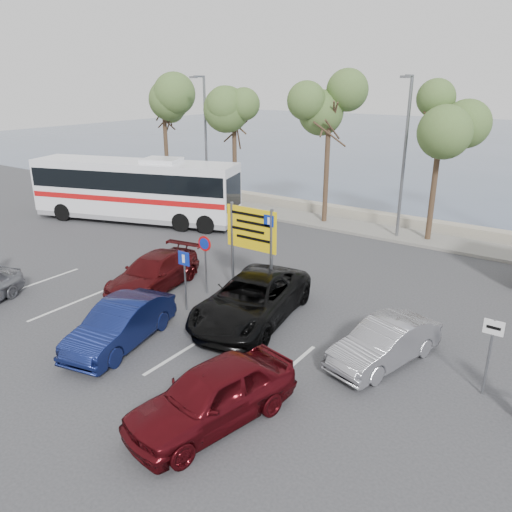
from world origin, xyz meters
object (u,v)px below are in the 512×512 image
Objects in this scene: coach_bus_left at (135,192)px; car_maroon at (153,273)px; car_blue at (121,324)px; direction_sign at (251,236)px; suv_black at (252,299)px; street_lamp_left at (205,135)px; car_red at (212,395)px; street_lamp_right at (404,151)px; car_silver_b at (384,343)px.

coach_bus_left reaches higher than car_maroon.
car_blue is at bearing -44.23° from coach_bus_left.
car_maroon is at bearing -154.70° from direction_sign.
car_maroon is 0.83× the size of suv_black.
car_red is at bearing -49.35° from street_lamp_left.
car_maroon is (-5.59, -12.02, -3.91)m from street_lamp_right.
car_maroon is at bearing -38.82° from coach_bus_left.
coach_bus_left is 14.84m from car_blue.
street_lamp_right is 2.04× the size of car_silver_b.
coach_bus_left is at bearing 157.42° from direction_sign.
coach_bus_left is 2.90× the size of car_blue.
street_lamp_right is at bearing 79.06° from direction_sign.
direction_sign is 0.85× the size of car_blue.
direction_sign is 6.49m from car_silver_b.
street_lamp_left is 15.24m from direction_sign.
street_lamp_right is at bearing 55.64° from car_maroon.
car_blue is (10.60, -10.32, -1.05)m from coach_bus_left.
direction_sign reaches higher than car_maroon.
suv_black is 4.80m from car_silver_b.
car_blue is 4.43m from car_maroon.
street_lamp_left and street_lamp_right have the same top height.
car_maroon is at bearing 170.50° from suv_black.
street_lamp_right is 15.09m from coach_bus_left.
street_lamp_left is 21.20m from car_silver_b.
coach_bus_left is 19.02m from car_silver_b.
street_lamp_left reaches higher than car_silver_b.
coach_bus_left reaches higher than suv_black.
car_silver_b is (17.01, -12.02, -3.95)m from street_lamp_left.
street_lamp_left is at bearing 143.42° from car_red.
suv_black reaches higher than car_blue.
car_maroon is at bearing 110.28° from car_blue.
street_lamp_right reaches higher than car_blue.
direction_sign is 0.64× the size of suv_black.
car_red is at bearing -27.43° from car_blue.
car_red is (15.40, -11.60, -0.99)m from coach_bus_left.
car_maroon is 1.05× the size of car_red.
car_silver_b is at bearing -15.77° from direction_sign.
car_blue is (-1.19, -5.42, -1.73)m from direction_sign.
street_lamp_right reaches higher than coach_bus_left.
coach_bus_left reaches higher than car_red.
suv_black is (12.21, -12.02, -3.81)m from street_lamp_left.
car_silver_b is at bearing -9.50° from suv_black.
car_red is at bearing -84.59° from street_lamp_right.
suv_black reaches higher than car_silver_b.
suv_black is (13.00, -6.60, -0.97)m from coach_bus_left.
car_blue is 4.97m from car_red.
street_lamp_right is 12.63m from suv_black.
street_lamp_left is 1.78× the size of car_red.
direction_sign is 7.79m from car_red.
car_silver_b is (4.01, -12.02, -3.95)m from street_lamp_right.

